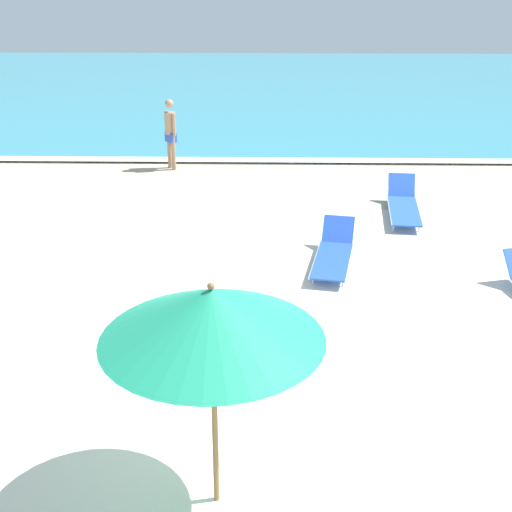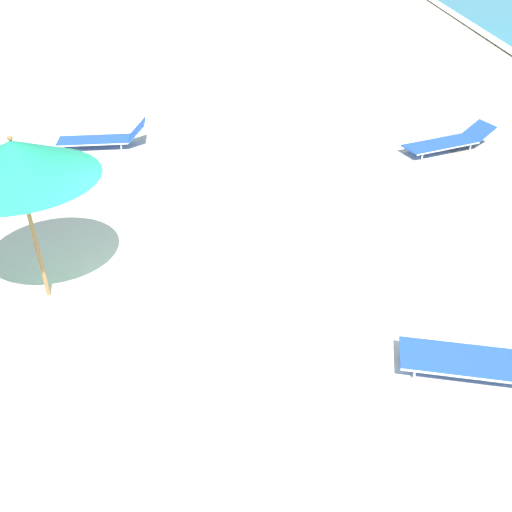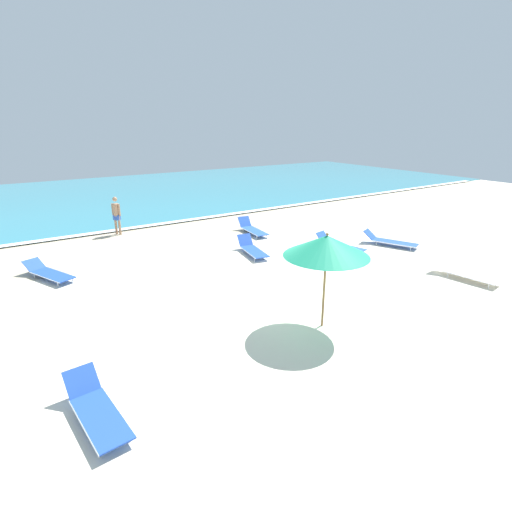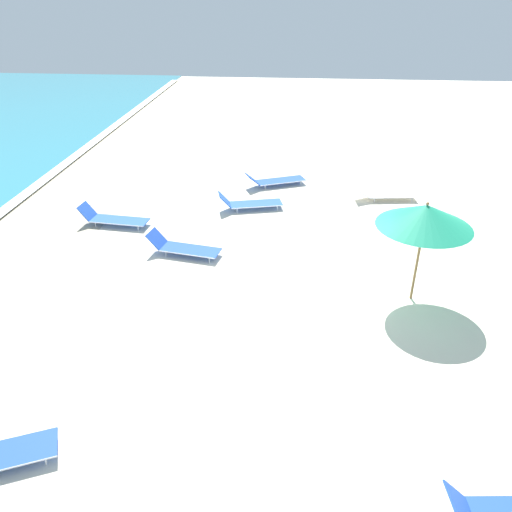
{
  "view_description": "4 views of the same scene",
  "coord_description": "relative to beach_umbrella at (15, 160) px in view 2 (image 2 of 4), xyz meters",
  "views": [
    {
      "loc": [
        0.21,
        -8.03,
        5.26
      ],
      "look_at": [
        0.02,
        1.48,
        1.08
      ],
      "focal_mm": 50.0,
      "sensor_mm": 36.0,
      "label": 1
    },
    {
      "loc": [
        6.48,
        0.71,
        5.12
      ],
      "look_at": [
        0.2,
        0.77,
        1.0
      ],
      "focal_mm": 40.0,
      "sensor_mm": 36.0,
      "label": 2
    },
    {
      "loc": [
        -6.8,
        -9.05,
        5.02
      ],
      "look_at": [
        0.01,
        1.28,
        0.82
      ],
      "focal_mm": 28.0,
      "sensor_mm": 36.0,
      "label": 3
    },
    {
      "loc": [
        -10.56,
        0.5,
        6.69
      ],
      "look_at": [
        -0.01,
        1.44,
        0.81
      ],
      "focal_mm": 35.0,
      "sensor_mm": 36.0,
      "label": 4
    }
  ],
  "objects": [
    {
      "name": "sun_lounger_near_water_right",
      "position": [
        1.67,
        5.9,
        -1.93
      ],
      "size": [
        0.96,
        2.09,
        0.59
      ],
      "rotation": [
        0.0,
        0.0,
        -0.18
      ],
      "color": "blue",
      "rests_on": "ground_plane"
    },
    {
      "name": "sun_lounger_under_umbrella",
      "position": [
        -5.66,
        -0.38,
        -1.93
      ],
      "size": [
        0.79,
        2.06,
        0.58
      ],
      "rotation": [
        0.0,
        0.0,
        0.1
      ],
      "color": "blue",
      "rests_on": "ground_plane"
    },
    {
      "name": "beach_umbrella",
      "position": [
        0.0,
        0.0,
        0.0
      ],
      "size": [
        2.12,
        2.12,
        2.49
      ],
      "color": "olive",
      "rests_on": "ground_plane"
    },
    {
      "name": "ground_plane",
      "position": [
        0.31,
        2.32,
        -2.23
      ],
      "size": [
        60.0,
        60.0,
        0.16
      ],
      "color": "beige"
    },
    {
      "name": "sun_lounger_mid_beach_pair_a",
      "position": [
        -5.43,
        7.5,
        -1.95
      ],
      "size": [
        1.43,
        2.26,
        0.48
      ],
      "rotation": [
        0.0,
        0.0,
        0.41
      ],
      "color": "blue",
      "rests_on": "ground_plane"
    }
  ]
}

